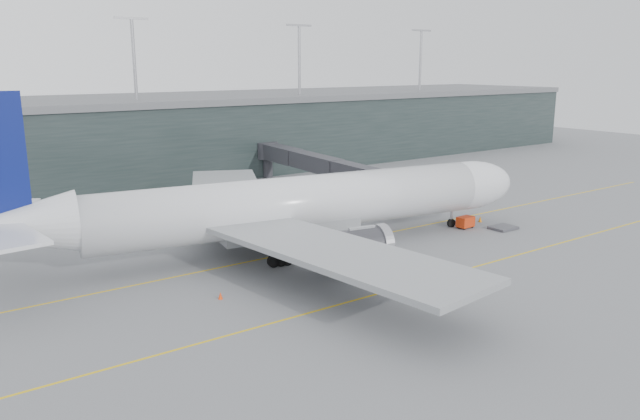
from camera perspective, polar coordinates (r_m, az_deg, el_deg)
ground at (r=74.46m, az=-6.74°, el=-3.67°), size 320.00×320.00×0.00m
taxiline_a at (r=71.13m, az=-5.16°, el=-4.43°), size 160.00×0.25×0.02m
taxiline_b at (r=58.68m, az=2.93°, el=-8.30°), size 160.00×0.25×0.02m
taxiline_lead_main at (r=93.87m, az=-10.03°, el=-0.22°), size 0.25×60.00×0.02m
terminal at (r=126.04m, az=-19.88°, el=6.12°), size 240.00×36.00×29.00m
main_aircraft at (r=72.83m, az=-2.56°, el=0.39°), size 68.05×63.27×19.11m
jet_bridge at (r=106.42m, az=-1.15°, el=4.36°), size 7.18×44.83×6.82m
gse_cart at (r=85.81m, az=13.16°, el=-1.05°), size 2.37×1.59×1.56m
baggage_dolly at (r=86.74m, az=16.40°, el=-1.55°), size 3.36×2.70×0.33m
uld_a at (r=81.62m, az=-13.69°, el=-1.82°), size 2.22×2.02×1.64m
uld_b at (r=83.53m, az=-11.20°, el=-1.19°), size 2.42×2.01×2.05m
uld_c at (r=82.29m, az=-9.86°, el=-1.44°), size 2.37×2.10×1.82m
cone_nose at (r=89.73m, az=14.44°, el=-0.81°), size 0.50×0.50×0.80m
cone_wing_stbd at (r=63.90m, az=8.84°, el=-6.29°), size 0.45×0.45×0.71m
cone_wing_port at (r=88.78m, az=-6.24°, el=-0.62°), size 0.50×0.50×0.79m
cone_tail at (r=59.69m, az=-9.09°, el=-7.73°), size 0.44×0.44×0.70m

